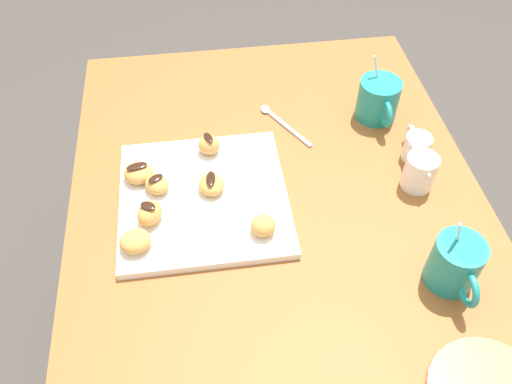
% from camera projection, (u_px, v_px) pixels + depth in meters
% --- Properties ---
extents(ground_plane, '(8.00, 8.00, 0.00)m').
position_uv_depth(ground_plane, '(270.00, 359.00, 1.53)').
color(ground_plane, '#423D38').
extents(dining_table, '(1.02, 0.78, 0.73)m').
position_uv_depth(dining_table, '(276.00, 241.00, 1.08)').
color(dining_table, '#935628').
rests_on(dining_table, ground_plane).
extents(pastry_plate_square, '(0.31, 0.31, 0.02)m').
position_uv_depth(pastry_plate_square, '(204.00, 198.00, 0.97)').
color(pastry_plate_square, white).
rests_on(pastry_plate_square, dining_table).
extents(coffee_mug_teal_left, '(0.13, 0.09, 0.14)m').
position_uv_depth(coffee_mug_teal_left, '(379.00, 99.00, 1.10)').
color(coffee_mug_teal_left, teal).
rests_on(coffee_mug_teal_left, dining_table).
extents(coffee_mug_teal_right, '(0.12, 0.08, 0.14)m').
position_uv_depth(coffee_mug_teal_right, '(456.00, 263.00, 0.83)').
color(coffee_mug_teal_right, teal).
rests_on(coffee_mug_teal_right, dining_table).
extents(cream_pitcher_white, '(0.10, 0.06, 0.07)m').
position_uv_depth(cream_pitcher_white, '(419.00, 169.00, 0.98)').
color(cream_pitcher_white, white).
rests_on(cream_pitcher_white, dining_table).
extents(chocolate_sauce_pitcher, '(0.09, 0.05, 0.06)m').
position_uv_depth(chocolate_sauce_pitcher, '(417.00, 146.00, 1.03)').
color(chocolate_sauce_pitcher, white).
rests_on(chocolate_sauce_pitcher, dining_table).
extents(loose_spoon_near_saucer, '(0.15, 0.09, 0.01)m').
position_uv_depth(loose_spoon_near_saucer, '(279.00, 121.00, 1.12)').
color(loose_spoon_near_saucer, silver).
rests_on(loose_spoon_near_saucer, dining_table).
extents(beignet_0, '(0.04, 0.04, 0.04)m').
position_uv_depth(beignet_0, '(209.00, 145.00, 1.03)').
color(beignet_0, '#D19347').
rests_on(beignet_0, pastry_plate_square).
extents(chocolate_drizzle_0, '(0.03, 0.02, 0.00)m').
position_uv_depth(chocolate_drizzle_0, '(208.00, 137.00, 1.01)').
color(chocolate_drizzle_0, black).
rests_on(chocolate_drizzle_0, beignet_0).
extents(beignet_1, '(0.05, 0.05, 0.03)m').
position_uv_depth(beignet_1, '(263.00, 226.00, 0.90)').
color(beignet_1, '#D19347').
rests_on(beignet_1, pastry_plate_square).
extents(beignet_2, '(0.07, 0.06, 0.04)m').
position_uv_depth(beignet_2, '(150.00, 213.00, 0.91)').
color(beignet_2, '#D19347').
rests_on(beignet_2, pastry_plate_square).
extents(chocolate_drizzle_2, '(0.03, 0.03, 0.00)m').
position_uv_depth(chocolate_drizzle_2, '(148.00, 206.00, 0.90)').
color(chocolate_drizzle_2, black).
rests_on(chocolate_drizzle_2, beignet_2).
extents(beignet_3, '(0.06, 0.05, 0.03)m').
position_uv_depth(beignet_3, '(211.00, 184.00, 0.96)').
color(beignet_3, '#D19347').
rests_on(beignet_3, pastry_plate_square).
extents(chocolate_drizzle_3, '(0.04, 0.02, 0.00)m').
position_uv_depth(chocolate_drizzle_3, '(211.00, 179.00, 0.95)').
color(chocolate_drizzle_3, black).
rests_on(chocolate_drizzle_3, beignet_3).
extents(beignet_4, '(0.07, 0.07, 0.03)m').
position_uv_depth(beignet_4, '(138.00, 173.00, 0.98)').
color(beignet_4, '#D19347').
rests_on(beignet_4, pastry_plate_square).
extents(chocolate_drizzle_4, '(0.03, 0.04, 0.00)m').
position_uv_depth(chocolate_drizzle_4, '(137.00, 166.00, 0.97)').
color(chocolate_drizzle_4, black).
rests_on(chocolate_drizzle_4, beignet_4).
extents(beignet_5, '(0.06, 0.06, 0.03)m').
position_uv_depth(beignet_5, '(157.00, 184.00, 0.96)').
color(beignet_5, '#D19347').
rests_on(beignet_5, pastry_plate_square).
extents(chocolate_drizzle_5, '(0.03, 0.03, 0.00)m').
position_uv_depth(chocolate_drizzle_5, '(156.00, 178.00, 0.95)').
color(chocolate_drizzle_5, black).
rests_on(chocolate_drizzle_5, beignet_5).
extents(beignet_6, '(0.06, 0.06, 0.03)m').
position_uv_depth(beignet_6, '(135.00, 241.00, 0.88)').
color(beignet_6, '#D19347').
rests_on(beignet_6, pastry_plate_square).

